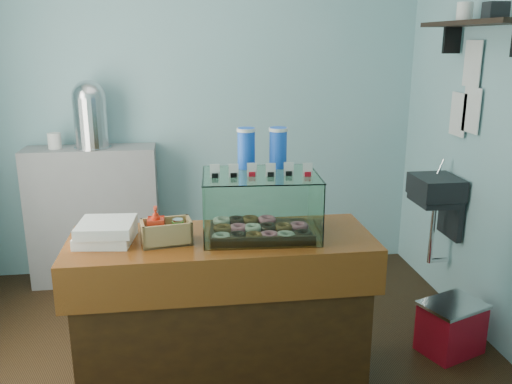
{
  "coord_description": "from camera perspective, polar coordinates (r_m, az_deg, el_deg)",
  "views": [
    {
      "loc": [
        -0.19,
        -2.93,
        1.9
      ],
      "look_at": [
        0.2,
        -0.15,
        1.11
      ],
      "focal_mm": 38.0,
      "sensor_mm": 36.0,
      "label": 1
    }
  ],
  "objects": [
    {
      "name": "ground",
      "position": [
        3.49,
        -3.71,
        -17.28
      ],
      "size": [
        3.5,
        3.5,
        0.0
      ],
      "primitive_type": "plane",
      "color": "black",
      "rests_on": "ground"
    },
    {
      "name": "room_shell",
      "position": [
        2.95,
        -3.81,
        11.88
      ],
      "size": [
        3.54,
        3.04,
        2.82
      ],
      "color": "#85BCC2",
      "rests_on": "ground"
    },
    {
      "name": "counter",
      "position": [
        3.04,
        -3.5,
        -12.63
      ],
      "size": [
        1.6,
        0.6,
        0.9
      ],
      "color": "#3D210B",
      "rests_on": "ground"
    },
    {
      "name": "back_shelf",
      "position": [
        4.51,
        -16.61,
        -2.38
      ],
      "size": [
        1.0,
        0.32,
        1.1
      ],
      "primitive_type": "cube",
      "color": "gray",
      "rests_on": "ground"
    },
    {
      "name": "display_case",
      "position": [
        2.87,
        0.4,
        -1.07
      ],
      "size": [
        0.63,
        0.48,
        0.55
      ],
      "rotation": [
        0.0,
        0.0,
        -0.06
      ],
      "color": "black",
      "rests_on": "counter"
    },
    {
      "name": "condiment_crate",
      "position": [
        2.79,
        -9.67,
        -3.98
      ],
      "size": [
        0.27,
        0.19,
        0.2
      ],
      "rotation": [
        0.0,
        0.0,
        0.15
      ],
      "color": "tan",
      "rests_on": "counter"
    },
    {
      "name": "pastry_boxes",
      "position": [
        2.88,
        -15.51,
        -4.05
      ],
      "size": [
        0.31,
        0.31,
        0.11
      ],
      "rotation": [
        0.0,
        0.0,
        -0.13
      ],
      "color": "white",
      "rests_on": "counter"
    },
    {
      "name": "coffee_urn",
      "position": [
        4.31,
        -17.06,
        7.98
      ],
      "size": [
        0.28,
        0.28,
        0.52
      ],
      "color": "silver",
      "rests_on": "back_shelf"
    },
    {
      "name": "red_cooler",
      "position": [
        3.7,
        19.84,
        -13.24
      ],
      "size": [
        0.45,
        0.4,
        0.33
      ],
      "rotation": [
        0.0,
        0.0,
        0.37
      ],
      "color": "red",
      "rests_on": "ground"
    }
  ]
}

